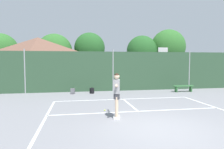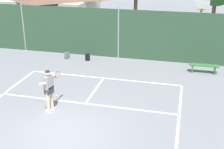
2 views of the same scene
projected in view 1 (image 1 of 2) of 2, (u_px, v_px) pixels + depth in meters
name	position (u px, v px, depth m)	size (l,w,h in m)	color
ground_plane	(160.00, 129.00, 6.91)	(120.00, 120.00, 0.00)	gray
court_markings	(153.00, 123.00, 7.55)	(8.30, 11.10, 0.01)	white
chainlink_fence	(113.00, 71.00, 15.65)	(26.09, 0.09, 3.22)	#2D4C33
basketball_hoop	(163.00, 61.00, 18.06)	(0.90, 0.67, 3.55)	#9E9EA3
clubhouse_building	(38.00, 61.00, 18.80)	(6.81, 5.48, 4.54)	beige
treeline_backdrop	(101.00, 49.00, 27.36)	(27.18, 4.47, 6.89)	brown
tennis_player	(117.00, 92.00, 8.11)	(0.33, 1.43, 1.85)	silver
tennis_ball	(105.00, 110.00, 9.42)	(0.07, 0.07, 0.07)	#CCE033
backpack_grey	(73.00, 91.00, 14.24)	(0.33, 0.32, 0.46)	slate
backpack_black	(92.00, 91.00, 14.47)	(0.33, 0.33, 0.46)	black
courtside_bench	(183.00, 87.00, 15.23)	(1.60, 0.36, 0.48)	#336B38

